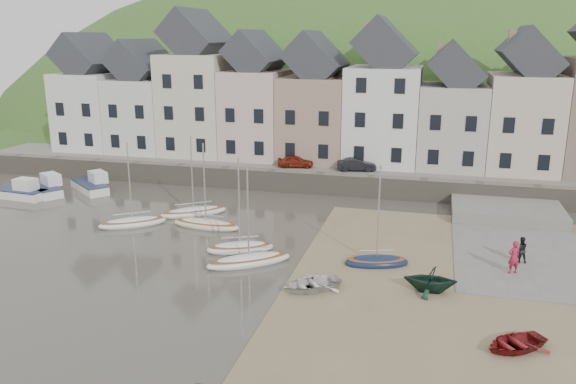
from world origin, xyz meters
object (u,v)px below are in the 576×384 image
(rowboat_white, at_px, (311,284))
(car_left, at_px, (296,161))
(rowboat_red, at_px, (515,343))
(person_dark, at_px, (521,250))
(car_right, at_px, (357,165))
(sailboat_0, at_px, (194,212))
(rowboat_green, at_px, (430,279))
(person_red, at_px, (514,257))

(rowboat_white, distance_m, car_left, 22.97)
(rowboat_red, distance_m, person_dark, 10.55)
(person_dark, relative_size, car_right, 0.47)
(rowboat_red, relative_size, car_left, 0.91)
(person_dark, distance_m, car_right, 19.45)
(sailboat_0, xyz_separation_m, rowboat_red, (21.41, -14.53, 0.10))
(rowboat_green, xyz_separation_m, car_right, (-6.88, 20.66, 1.39))
(rowboat_white, xyz_separation_m, rowboat_red, (9.85, -3.67, -0.03))
(person_red, relative_size, car_right, 0.56)
(rowboat_green, bearing_deg, person_red, 126.52)
(rowboat_green, xyz_separation_m, person_red, (4.52, 3.61, 0.30))
(rowboat_red, bearing_deg, sailboat_0, -160.93)
(car_left, bearing_deg, person_dark, -141.27)
(car_right, bearing_deg, rowboat_red, -169.98)
(sailboat_0, bearing_deg, rowboat_red, -34.16)
(rowboat_red, distance_m, person_red, 8.69)
(rowboat_red, distance_m, car_right, 27.82)
(person_dark, bearing_deg, car_right, -60.01)
(car_left, distance_m, car_right, 5.61)
(rowboat_white, relative_size, person_red, 1.69)
(car_right, bearing_deg, car_left, 77.66)
(sailboat_0, relative_size, rowboat_red, 2.15)
(rowboat_red, bearing_deg, rowboat_green, 179.54)
(rowboat_white, height_order, rowboat_red, rowboat_white)
(rowboat_white, xyz_separation_m, car_left, (-6.32, 22.01, 1.76))
(person_red, bearing_deg, sailboat_0, -41.21)
(rowboat_green, height_order, car_right, car_right)
(sailboat_0, relative_size, rowboat_green, 2.30)
(rowboat_green, distance_m, car_right, 21.82)
(person_red, bearing_deg, rowboat_green, 12.26)
(rowboat_white, xyz_separation_m, person_dark, (11.30, 6.76, 0.53))
(rowboat_white, height_order, person_red, person_red)
(rowboat_green, xyz_separation_m, car_left, (-12.48, 20.66, 1.37))
(rowboat_green, bearing_deg, person_dark, 134.46)
(sailboat_0, distance_m, rowboat_white, 15.86)
(person_red, height_order, person_dark, person_red)
(person_red, distance_m, person_dark, 1.92)
(rowboat_red, distance_m, car_left, 30.40)
(person_red, bearing_deg, person_dark, -135.07)
(rowboat_red, xyz_separation_m, person_dark, (1.45, 10.43, 0.56))
(person_red, relative_size, person_dark, 1.20)
(sailboat_0, bearing_deg, car_left, 64.82)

